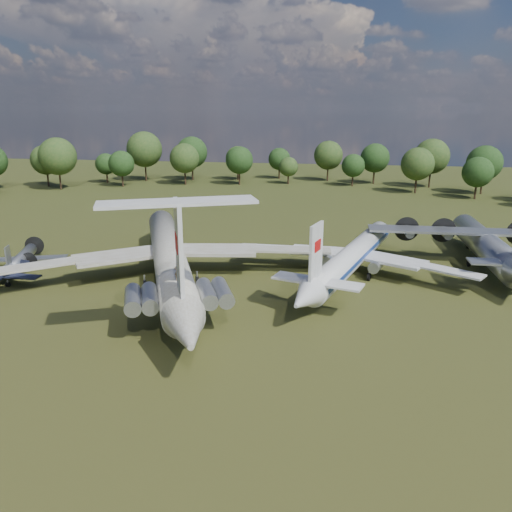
% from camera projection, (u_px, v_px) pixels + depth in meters
% --- Properties ---
extents(ground, '(300.00, 300.00, 0.00)m').
position_uv_depth(ground, '(200.00, 279.00, 67.71)').
color(ground, '#203612').
rests_on(ground, ground).
extents(il62_airliner, '(63.42, 70.60, 5.68)m').
position_uv_depth(il62_airliner, '(169.00, 262.00, 65.67)').
color(il62_airliner, beige).
rests_on(il62_airliner, ground).
extents(tu104_jet, '(44.75, 52.25, 4.46)m').
position_uv_depth(tu104_jet, '(352.00, 260.00, 68.48)').
color(tu104_jet, silver).
rests_on(tu104_jet, ground).
extents(an12_transport, '(34.56, 38.45, 4.97)m').
position_uv_depth(an12_transport, '(486.00, 249.00, 73.07)').
color(an12_transport, gray).
rests_on(an12_transport, ground).
extents(small_prop_northwest, '(16.95, 19.69, 2.44)m').
position_uv_depth(small_prop_northwest, '(22.00, 261.00, 71.44)').
color(small_prop_northwest, '#979A9E').
rests_on(small_prop_northwest, ground).
extents(person_on_il62, '(0.84, 0.74, 1.93)m').
position_uv_depth(person_on_il62, '(178.00, 271.00, 49.74)').
color(person_on_il62, olive).
rests_on(person_on_il62, il62_airliner).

